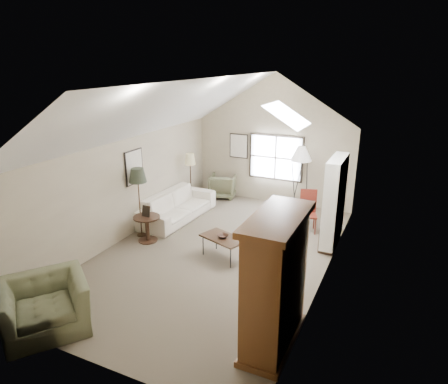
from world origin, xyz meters
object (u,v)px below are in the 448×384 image
at_px(armchair_far, 223,186).
at_px(side_table, 147,229).
at_px(coffee_table, 223,248).
at_px(side_chair, 308,212).
at_px(armoire, 275,282).
at_px(armchair_near, 44,306).
at_px(sofa, 177,206).

bearing_deg(armchair_far, side_table, 72.25).
bearing_deg(coffee_table, side_chair, 58.83).
height_order(armoire, armchair_far, armoire).
bearing_deg(armchair_near, coffee_table, 12.18).
distance_m(sofa, side_chair, 3.65).
relative_size(sofa, side_table, 3.99).
relative_size(sofa, coffee_table, 2.58).
distance_m(armoire, sofa, 5.71).
height_order(armoire, sofa, armoire).
relative_size(coffee_table, side_table, 1.55).
distance_m(armchair_near, side_table, 3.60).
distance_m(armoire, side_chair, 4.61).
relative_size(armchair_near, side_table, 2.07).
bearing_deg(armchair_far, sofa, 66.78).
bearing_deg(armchair_far, side_chair, 140.44).
bearing_deg(side_chair, armoire, -101.43).
bearing_deg(side_table, side_chair, 33.14).
bearing_deg(armchair_near, armoire, -33.14).
relative_size(armoire, armchair_far, 2.62).
xyz_separation_m(armchair_far, side_chair, (3.20, -1.56, 0.18)).
bearing_deg(sofa, armchair_near, -170.73).
bearing_deg(side_table, armoire, -29.26).
distance_m(armchair_near, coffee_table, 3.91).
bearing_deg(side_chair, armchair_near, -135.81).
bearing_deg(sofa, armchair_far, -6.62).
relative_size(coffee_table, side_chair, 0.92).
bearing_deg(armchair_near, side_table, 44.31).
height_order(side_table, side_chair, side_chair).
relative_size(armchair_far, side_chair, 0.75).
xyz_separation_m(armchair_far, side_table, (-0.28, -3.83, -0.05)).
xyz_separation_m(armoire, coffee_table, (-1.95, 2.25, -0.84)).
bearing_deg(armoire, side_chair, 97.04).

